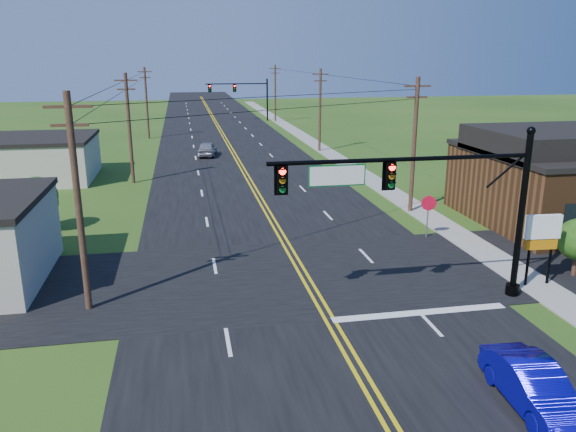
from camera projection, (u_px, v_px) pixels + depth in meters
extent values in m
plane|color=#274714|center=(388.00, 432.00, 15.85)|extent=(260.00, 260.00, 0.00)
cube|color=black|center=(230.00, 151.00, 63.10)|extent=(16.00, 220.00, 0.04)
cube|color=black|center=(300.00, 275.00, 27.19)|extent=(70.00, 10.00, 0.04)
cube|color=gray|center=(345.00, 163.00, 55.52)|extent=(2.00, 160.00, 0.08)
cylinder|color=black|center=(521.00, 217.00, 24.00)|extent=(0.28, 0.28, 7.20)
cylinder|color=black|center=(512.00, 290.00, 24.92)|extent=(0.60, 0.60, 0.50)
sphere|color=black|center=(531.00, 131.00, 22.99)|extent=(0.36, 0.36, 0.36)
cylinder|color=black|center=(403.00, 159.00, 22.28)|extent=(11.00, 0.18, 0.18)
cube|color=#055F21|center=(337.00, 175.00, 21.95)|extent=(2.30, 0.06, 0.85)
cylinder|color=black|center=(267.00, 99.00, 92.04)|extent=(0.28, 0.28, 7.20)
cylinder|color=black|center=(267.00, 119.00, 92.96)|extent=(0.60, 0.60, 0.50)
sphere|color=black|center=(267.00, 75.00, 91.03)|extent=(0.36, 0.36, 0.36)
cylinder|color=black|center=(236.00, 84.00, 90.49)|extent=(10.00, 0.18, 0.18)
cube|color=#055F21|center=(217.00, 87.00, 90.07)|extent=(2.30, 0.06, 0.85)
cube|color=#B8AE9D|center=(20.00, 160.00, 47.90)|extent=(12.00, 9.00, 3.40)
cube|color=black|center=(17.00, 139.00, 47.39)|extent=(12.20, 9.20, 0.30)
cylinder|color=#342117|center=(78.00, 206.00, 22.37)|extent=(0.28, 0.28, 9.00)
cube|color=#342117|center=(68.00, 107.00, 21.30)|extent=(1.80, 0.12, 0.12)
cube|color=#342117|center=(70.00, 125.00, 21.50)|extent=(1.40, 0.12, 0.12)
cylinder|color=#342117|center=(129.00, 129.00, 46.00)|extent=(0.28, 0.28, 9.00)
cube|color=#342117|center=(126.00, 80.00, 44.93)|extent=(1.80, 0.12, 0.12)
cube|color=#342117|center=(126.00, 89.00, 45.12)|extent=(1.40, 0.12, 0.12)
cylinder|color=#342117|center=(147.00, 103.00, 71.51)|extent=(0.28, 0.28, 9.00)
cube|color=#342117|center=(145.00, 72.00, 70.44)|extent=(1.80, 0.12, 0.12)
cube|color=#342117|center=(145.00, 77.00, 70.64)|extent=(1.40, 0.12, 0.12)
cylinder|color=#342117|center=(414.00, 146.00, 37.16)|extent=(0.28, 0.28, 9.00)
cube|color=#342117|center=(418.00, 86.00, 36.10)|extent=(1.80, 0.12, 0.12)
cube|color=#342117|center=(417.00, 97.00, 36.29)|extent=(1.40, 0.12, 0.12)
cylinder|color=#342117|center=(320.00, 111.00, 61.73)|extent=(0.28, 0.28, 9.00)
cube|color=#342117|center=(321.00, 74.00, 60.67)|extent=(1.80, 0.12, 0.12)
cube|color=#342117|center=(320.00, 81.00, 60.86)|extent=(1.40, 0.12, 0.12)
cylinder|color=#342117|center=(275.00, 94.00, 90.08)|extent=(0.28, 0.28, 9.00)
cube|color=#342117|center=(275.00, 69.00, 89.02)|extent=(1.80, 0.12, 0.12)
cube|color=#342117|center=(275.00, 73.00, 89.21)|extent=(1.40, 0.12, 0.12)
cylinder|color=#342117|center=(466.00, 183.00, 43.03)|extent=(0.24, 0.24, 1.85)
sphere|color=#1E4610|center=(468.00, 161.00, 42.57)|extent=(3.00, 3.00, 3.00)
cylinder|color=#342117|center=(575.00, 263.00, 26.98)|extent=(0.24, 0.24, 1.32)
cylinder|color=#342117|center=(40.00, 219.00, 33.93)|extent=(0.24, 0.24, 1.54)
sphere|color=#1E4610|center=(37.00, 197.00, 33.54)|extent=(2.40, 2.40, 2.40)
imported|color=#090696|center=(533.00, 387.00, 16.80)|extent=(1.72, 4.32, 1.40)
imported|color=#9E9DA2|center=(207.00, 149.00, 59.62)|extent=(2.43, 4.64, 1.51)
cylinder|color=slate|center=(427.00, 218.00, 32.58)|extent=(0.10, 0.10, 2.38)
cylinder|color=red|center=(429.00, 203.00, 32.30)|extent=(0.89, 0.28, 0.91)
cylinder|color=black|center=(529.00, 253.00, 25.47)|extent=(0.14, 0.14, 3.31)
cylinder|color=black|center=(551.00, 251.00, 25.67)|extent=(0.14, 0.14, 3.31)
cube|color=white|center=(543.00, 227.00, 25.24)|extent=(1.67, 0.34, 1.10)
cube|color=#CC720C|center=(541.00, 244.00, 25.47)|extent=(1.48, 0.30, 0.46)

